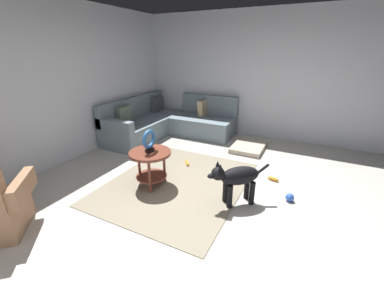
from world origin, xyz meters
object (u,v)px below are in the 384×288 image
at_px(torus_sculpture, 149,140).
at_px(dog, 237,178).
at_px(dog_toy_ball, 290,197).
at_px(dog_toy_rope, 187,163).
at_px(sectional_couch, 167,123).
at_px(side_table, 150,159).
at_px(dog_bed_mat, 248,147).
at_px(dog_toy_bone, 273,179).

relative_size(torus_sculpture, dog, 0.49).
bearing_deg(dog_toy_ball, dog_toy_rope, 77.79).
bearing_deg(torus_sculpture, sectional_couch, 25.99).
bearing_deg(dog_toy_ball, torus_sculpture, 104.21).
xyz_separation_m(torus_sculpture, dog_toy_ball, (0.48, -1.89, -0.66)).
height_order(dog, dog_toy_rope, dog).
height_order(torus_sculpture, dog_toy_rope, torus_sculpture).
bearing_deg(dog, side_table, 52.21).
bearing_deg(dog, dog_toy_ball, -101.97).
distance_m(sectional_couch, dog_toy_rope, 1.68).
distance_m(dog_bed_mat, dog_toy_bone, 1.29).
bearing_deg(dog_toy_ball, side_table, 104.21).
bearing_deg(dog_toy_bone, dog_toy_ball, -148.29).
bearing_deg(dog, dog_toy_bone, -65.11).
bearing_deg(dog_toy_bone, dog_toy_rope, 93.47).
xyz_separation_m(dog_bed_mat, dog_toy_bone, (-1.10, -0.67, -0.01)).
xyz_separation_m(sectional_couch, dog_toy_rope, (-1.20, -1.15, -0.27)).
relative_size(sectional_couch, dog, 3.41).
bearing_deg(sectional_couch, side_table, -154.01).
bearing_deg(side_table, torus_sculpture, 0.00).
xyz_separation_m(sectional_couch, dog_bed_mat, (-0.01, -1.93, -0.25)).
relative_size(dog_toy_rope, dog_toy_bone, 1.04).
bearing_deg(dog, sectional_couch, 6.60).
height_order(sectional_couch, dog_toy_rope, sectional_couch).
bearing_deg(dog_toy_rope, dog_bed_mat, -33.46).
height_order(dog_bed_mat, dog_toy_bone, dog_bed_mat).
bearing_deg(dog_toy_ball, dog, 120.50).
distance_m(torus_sculpture, dog_bed_mat, 2.34).
distance_m(sectional_couch, torus_sculpture, 2.33).
bearing_deg(dog_toy_rope, dog, -124.28).
xyz_separation_m(dog_bed_mat, dog_toy_ball, (-1.57, -0.96, 0.01)).
bearing_deg(dog_toy_rope, sectional_couch, 43.72).
bearing_deg(side_table, dog_bed_mat, -24.50).
relative_size(dog_bed_mat, dog_toy_ball, 7.29).
relative_size(dog_bed_mat, dog_toy_bone, 4.44).
relative_size(torus_sculpture, dog_bed_mat, 0.41).
bearing_deg(sectional_couch, torus_sculpture, -154.01).
bearing_deg(dog_bed_mat, side_table, 155.50).
bearing_deg(dog_bed_mat, sectional_couch, 89.64).
height_order(side_table, dog_bed_mat, side_table).
distance_m(dog, dog_toy_bone, 0.98).
relative_size(sectional_couch, dog_toy_bone, 12.50).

